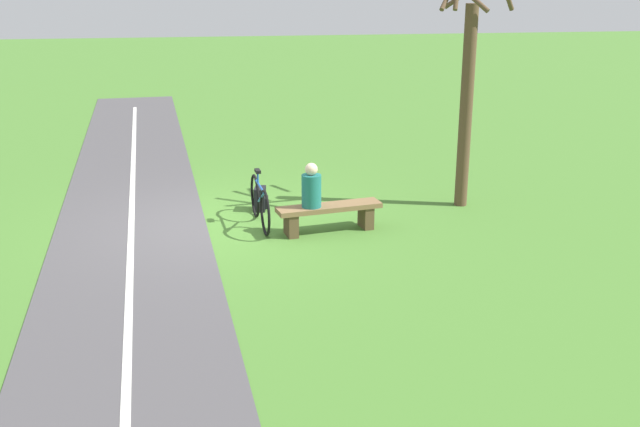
{
  "coord_description": "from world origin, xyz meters",
  "views": [
    {
      "loc": [
        0.31,
        11.89,
        4.0
      ],
      "look_at": [
        -1.18,
        2.99,
        1.08
      ],
      "focal_mm": 41.45,
      "sensor_mm": 36.0,
      "label": 1
    }
  ],
  "objects_px": {
    "person_seated": "(311,188)",
    "tree_near_bench": "(467,86)",
    "bench": "(329,213)",
    "bicycle": "(260,203)",
    "backpack": "(260,199)"
  },
  "relations": [
    {
      "from": "backpack",
      "to": "tree_near_bench",
      "type": "xyz_separation_m",
      "value": [
        -3.63,
        0.28,
        1.95
      ]
    },
    {
      "from": "bench",
      "to": "backpack",
      "type": "relative_size",
      "value": 4.25
    },
    {
      "from": "bicycle",
      "to": "backpack",
      "type": "bearing_deg",
      "value": 169.9
    },
    {
      "from": "bench",
      "to": "tree_near_bench",
      "type": "distance_m",
      "value": 3.38
    },
    {
      "from": "bicycle",
      "to": "tree_near_bench",
      "type": "bearing_deg",
      "value": 94.04
    },
    {
      "from": "person_seated",
      "to": "bicycle",
      "type": "bearing_deg",
      "value": -43.67
    },
    {
      "from": "bench",
      "to": "bicycle",
      "type": "height_order",
      "value": "bicycle"
    },
    {
      "from": "bench",
      "to": "bicycle",
      "type": "xyz_separation_m",
      "value": [
        1.08,
        -0.49,
        0.08
      ]
    },
    {
      "from": "person_seated",
      "to": "tree_near_bench",
      "type": "bearing_deg",
      "value": -168.54
    },
    {
      "from": "bench",
      "to": "bicycle",
      "type": "relative_size",
      "value": 1.02
    },
    {
      "from": "person_seated",
      "to": "bench",
      "type": "bearing_deg",
      "value": -180.0
    },
    {
      "from": "tree_near_bench",
      "to": "backpack",
      "type": "bearing_deg",
      "value": -4.45
    },
    {
      "from": "person_seated",
      "to": "tree_near_bench",
      "type": "height_order",
      "value": "tree_near_bench"
    },
    {
      "from": "person_seated",
      "to": "tree_near_bench",
      "type": "xyz_separation_m",
      "value": [
        -2.93,
        -1.11,
        1.39
      ]
    },
    {
      "from": "bench",
      "to": "backpack",
      "type": "xyz_separation_m",
      "value": [
        1.0,
        -1.34,
        -0.11
      ]
    }
  ]
}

